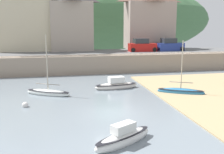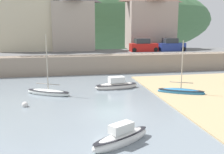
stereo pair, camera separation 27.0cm
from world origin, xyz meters
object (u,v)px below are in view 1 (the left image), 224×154
at_px(parked_car_by_wall, 142,46).
at_px(waterfront_building_centre, 71,19).
at_px(mooring_buoy, 25,105).
at_px(waterfront_building_left, 23,12).
at_px(waterfront_building_right, 149,20).
at_px(sailboat_far_left, 116,85).
at_px(sailboat_blue_trim, 181,91).
at_px(dinghy_open_wooden, 48,92).
at_px(parked_car_end_of_row, 170,46).
at_px(sailboat_white_hull, 123,138).

bearing_deg(parked_car_by_wall, waterfront_building_centre, 156.66).
bearing_deg(mooring_buoy, waterfront_building_centre, 77.13).
height_order(waterfront_building_left, waterfront_building_right, waterfront_building_left).
height_order(sailboat_far_left, sailboat_blue_trim, sailboat_blue_trim).
bearing_deg(sailboat_far_left, waterfront_building_right, 54.52).
xyz_separation_m(sailboat_blue_trim, mooring_buoy, (-14.01, -1.45, -0.10)).
relative_size(sailboat_far_left, sailboat_blue_trim, 0.89).
xyz_separation_m(dinghy_open_wooden, parked_car_end_of_row, (18.10, 14.40, 2.96)).
distance_m(sailboat_white_hull, sailboat_blue_trim, 12.64).
bearing_deg(sailboat_far_left, mooring_buoy, -157.51).
xyz_separation_m(sailboat_far_left, dinghy_open_wooden, (-6.79, -1.28, -0.10)).
bearing_deg(sailboat_white_hull, waterfront_building_left, 73.26).
height_order(waterfront_building_centre, dinghy_open_wooden, waterfront_building_centre).
height_order(waterfront_building_left, sailboat_blue_trim, waterfront_building_left).
distance_m(sailboat_white_hull, sailboat_far_left, 13.44).
bearing_deg(mooring_buoy, parked_car_end_of_row, 42.23).
bearing_deg(parked_car_by_wall, parked_car_end_of_row, 0.41).
distance_m(sailboat_blue_trim, dinghy_open_wooden, 12.47).
bearing_deg(waterfront_building_left, dinghy_open_wooden, -78.76).
bearing_deg(waterfront_building_left, sailboat_blue_trim, -52.67).
height_order(waterfront_building_centre, parked_car_end_of_row, waterfront_building_centre).
xyz_separation_m(sailboat_white_hull, dinghy_open_wooden, (-4.29, 11.92, -0.11)).
bearing_deg(dinghy_open_wooden, sailboat_blue_trim, 20.40).
bearing_deg(sailboat_white_hull, sailboat_blue_trim, 19.38).
height_order(waterfront_building_left, mooring_buoy, waterfront_building_left).
height_order(dinghy_open_wooden, parked_car_by_wall, dinghy_open_wooden).
relative_size(waterfront_building_centre, waterfront_building_right, 1.02).
distance_m(dinghy_open_wooden, parked_car_end_of_row, 23.32).
bearing_deg(sailboat_blue_trim, waterfront_building_centre, 140.59).
height_order(sailboat_blue_trim, parked_car_end_of_row, sailboat_blue_trim).
bearing_deg(sailboat_far_left, waterfront_building_centre, 93.58).
bearing_deg(sailboat_far_left, parked_car_by_wall, 55.16).
distance_m(sailboat_blue_trim, mooring_buoy, 14.08).
relative_size(dinghy_open_wooden, mooring_buoy, 11.37).
bearing_deg(sailboat_blue_trim, waterfront_building_left, 155.06).
bearing_deg(sailboat_blue_trim, dinghy_open_wooden, -162.12).
distance_m(waterfront_building_centre, waterfront_building_right, 12.83).
bearing_deg(sailboat_far_left, waterfront_building_left, 113.64).
bearing_deg(sailboat_white_hull, mooring_buoy, 94.42).
relative_size(waterfront_building_left, sailboat_white_hull, 2.90).
distance_m(waterfront_building_right, parked_car_by_wall, 6.54).
height_order(waterfront_building_right, parked_car_end_of_row, waterfront_building_right).
bearing_deg(dinghy_open_wooden, sailboat_far_left, 40.92).
height_order(parked_car_end_of_row, mooring_buoy, parked_car_end_of_row).
relative_size(waterfront_building_left, waterfront_building_right, 1.23).
bearing_deg(waterfront_building_right, sailboat_far_left, -118.22).
relative_size(waterfront_building_centre, parked_car_by_wall, 2.33).
bearing_deg(dinghy_open_wooden, waterfront_building_centre, 110.00).
relative_size(waterfront_building_right, mooring_buoy, 18.69).
xyz_separation_m(waterfront_building_centre, mooring_buoy, (-5.14, -22.49, -7.13)).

